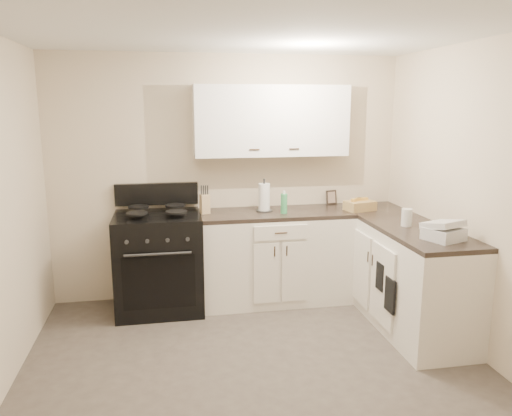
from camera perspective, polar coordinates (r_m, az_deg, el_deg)
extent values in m
plane|color=#473F38|center=(3.92, 0.54, -18.96)|extent=(3.60, 3.60, 0.00)
plane|color=white|center=(3.40, 0.63, 20.17)|extent=(3.60, 3.60, 0.00)
plane|color=beige|center=(5.20, -3.23, 3.43)|extent=(3.60, 0.00, 3.60)
plane|color=beige|center=(4.18, 25.57, 0.23)|extent=(0.00, 3.60, 3.60)
plane|color=beige|center=(1.80, 11.91, -13.17)|extent=(3.60, 0.00, 3.60)
cube|color=silver|center=(5.16, 2.01, -5.74)|extent=(1.55, 0.60, 0.90)
cube|color=silver|center=(4.93, 16.08, -7.07)|extent=(0.60, 1.90, 0.90)
cube|color=black|center=(5.04, 2.04, -0.64)|extent=(1.55, 0.60, 0.04)
cube|color=black|center=(4.80, 16.40, -1.75)|extent=(0.60, 1.90, 0.04)
cube|color=white|center=(5.07, 1.75, 9.93)|extent=(1.55, 0.30, 0.70)
cube|color=black|center=(5.02, -11.01, -6.33)|extent=(0.83, 0.71, 1.00)
cube|color=tan|center=(4.95, -5.87, 0.46)|extent=(0.11, 0.10, 0.19)
cylinder|color=white|center=(5.04, 0.94, 1.22)|extent=(0.13, 0.13, 0.28)
cylinder|color=#3FA65F|center=(4.95, 3.22, 0.51)|extent=(0.08, 0.08, 0.20)
cube|color=black|center=(5.45, 8.60, 1.22)|extent=(0.13, 0.07, 0.15)
cube|color=tan|center=(5.20, 11.78, 0.26)|extent=(0.33, 0.26, 0.10)
cube|color=silver|center=(4.25, 20.66, -2.79)|extent=(0.34, 0.33, 0.10)
cylinder|color=silver|center=(4.63, 16.84, -1.03)|extent=(0.11, 0.11, 0.16)
cube|color=black|center=(4.39, 15.08, -9.60)|extent=(0.02, 0.17, 0.29)
cube|color=black|center=(4.54, 14.00, -7.62)|extent=(0.02, 0.14, 0.24)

